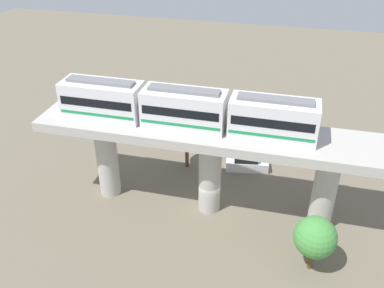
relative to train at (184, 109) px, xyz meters
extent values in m
plane|color=#706654|center=(0.00, -2.20, -9.51)|extent=(120.00, 120.00, 0.00)
cylinder|color=#B7B2AA|center=(0.00, -11.58, -5.92)|extent=(1.90, 1.90, 7.18)
cylinder|color=#B7B2AA|center=(0.00, -2.20, -5.92)|extent=(1.90, 1.90, 7.18)
cylinder|color=#B7B2AA|center=(0.00, 7.18, -5.92)|extent=(1.90, 1.90, 7.18)
cube|color=#B7B2AA|center=(0.00, -2.20, -1.93)|extent=(5.20, 28.85, 0.80)
cube|color=white|center=(0.00, -6.95, -0.03)|extent=(2.60, 6.60, 3.00)
cube|color=black|center=(0.00, -6.95, 0.22)|extent=(2.64, 6.07, 0.70)
cube|color=#1E8C4C|center=(0.00, -6.95, -0.78)|extent=(2.64, 6.34, 0.24)
cube|color=slate|center=(0.00, -6.95, 1.59)|extent=(1.10, 5.61, 0.24)
cube|color=white|center=(0.00, 0.00, -0.03)|extent=(2.60, 6.60, 3.00)
cube|color=black|center=(0.00, 0.00, 0.22)|extent=(2.64, 6.07, 0.70)
cube|color=#1E8C4C|center=(0.00, 0.00, -0.78)|extent=(2.64, 6.34, 0.24)
cube|color=slate|center=(0.00, 0.00, 1.59)|extent=(1.10, 5.61, 0.24)
cube|color=white|center=(0.00, 6.95, -0.03)|extent=(2.60, 6.60, 3.00)
cube|color=black|center=(0.00, 6.95, 0.22)|extent=(2.64, 6.07, 0.70)
cube|color=#1E8C4C|center=(0.00, 6.95, -0.78)|extent=(2.64, 6.34, 0.24)
cube|color=slate|center=(0.00, 6.95, 1.59)|extent=(1.10, 5.61, 0.24)
cube|color=white|center=(6.93, -4.59, -9.01)|extent=(2.50, 4.45, 1.00)
cube|color=black|center=(6.93, -4.44, -8.13)|extent=(2.01, 2.55, 0.76)
cube|color=orange|center=(10.40, -11.11, -9.01)|extent=(2.13, 4.33, 1.00)
cube|color=black|center=(10.40, -10.96, -8.13)|extent=(1.82, 2.43, 0.76)
cube|color=red|center=(12.72, 4.07, -9.01)|extent=(2.27, 4.38, 1.00)
cube|color=black|center=(12.72, 4.22, -8.13)|extent=(1.89, 2.47, 0.76)
cylinder|color=brown|center=(5.79, 1.36, -8.11)|extent=(0.36, 0.36, 2.80)
sphere|color=#2D7233|center=(5.79, 1.36, -6.00)|extent=(2.60, 2.60, 2.60)
cylinder|color=brown|center=(-4.97, -10.97, -8.42)|extent=(0.36, 0.36, 2.19)
sphere|color=#479342|center=(-4.97, -10.97, -6.47)|extent=(3.10, 3.10, 3.10)
camera|label=1|loc=(-28.84, -7.96, 14.86)|focal=39.69mm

